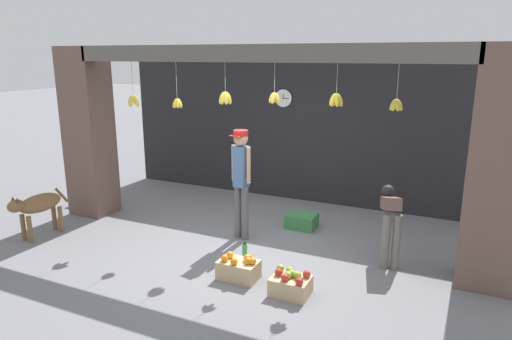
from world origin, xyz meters
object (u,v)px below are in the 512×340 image
Objects in this scene: fruit_crate_apples at (291,284)px; water_bottle at (245,253)px; worker_stooping at (390,217)px; shopkeeper at (241,175)px; fruit_crate_oranges at (239,268)px; produce_box_green at (302,221)px; dog at (38,206)px; wall_clock at (283,98)px.

fruit_crate_apples reaches higher than water_bottle.
water_bottle is at bearing -170.70° from worker_stooping.
shopkeeper is 5.74× the size of water_bottle.
fruit_crate_oranges is 1.06× the size of produce_box_green.
fruit_crate_oranges is (0.57, -1.22, -0.88)m from shopkeeper.
fruit_crate_apples is at bearing -74.00° from produce_box_green.
worker_stooping is at bearing 25.45° from water_bottle.
produce_box_green is 1.62× the size of water_bottle.
dog is at bearing 179.16° from worker_stooping.
dog is 4.22m from produce_box_green.
wall_clock reaches higher than dog.
shopkeeper is 3.74× the size of fruit_crate_apples.
shopkeeper is at bearing -84.77° from wall_clock.
wall_clock is at bearing 149.02° from dog.
wall_clock is at bearing 102.74° from fruit_crate_oranges.
fruit_crate_oranges is at bearing -77.26° from wall_clock.
dog is at bearing -178.56° from fruit_crate_oranges.
dog is at bearing 179.98° from fruit_crate_apples.
shopkeeper is at bearing 166.46° from worker_stooping.
dog is 3.51m from fruit_crate_oranges.
worker_stooping is 2.17× the size of fruit_crate_apples.
worker_stooping is 2.06m from water_bottle.
water_bottle is at bearing 148.19° from fruit_crate_apples.
fruit_crate_oranges is 1.11× the size of fruit_crate_apples.
dog is 2.00× the size of fruit_crate_oranges.
shopkeeper is 1.41m from produce_box_green.
worker_stooping is at bearing -25.36° from produce_box_green.
worker_stooping is at bearing -41.09° from wall_clock.
worker_stooping reaches higher than fruit_crate_oranges.
dog is 4.69m from wall_clock.
wall_clock reaches higher than worker_stooping.
worker_stooping is at bearing 111.80° from dog.
fruit_crate_oranges is 0.48m from water_bottle.
shopkeeper reaches higher than fruit_crate_oranges.
fruit_crate_oranges is 1.43× the size of wall_clock.
fruit_crate_oranges is (3.49, 0.09, -0.38)m from dog.
fruit_crate_oranges is at bearing 125.35° from shopkeeper.
dog is 4.25m from fruit_crate_apples.
produce_box_green is (0.14, 2.04, -0.02)m from fruit_crate_oranges.
water_bottle is 3.57m from wall_clock.
fruit_crate_apples is (0.75, -0.09, -0.01)m from fruit_crate_oranges.
water_bottle is at bearing -100.05° from produce_box_green.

